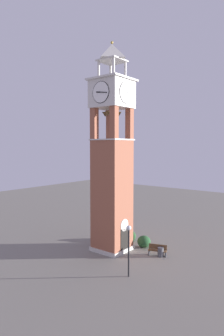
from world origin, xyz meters
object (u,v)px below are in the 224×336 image
clock_tower (112,165)px  park_bench (158,250)px  lamp_post (129,241)px  trash_bin (161,252)px

clock_tower → park_bench: bearing=-71.1°
lamp_post → trash_bin: (4.90, 0.08, -2.25)m
lamp_post → trash_bin: 5.39m
clock_tower → park_bench: size_ratio=11.31×
lamp_post → trash_bin: size_ratio=4.77×
lamp_post → clock_tower: bearing=50.8°
park_bench → trash_bin: park_bench is taller
lamp_post → park_bench: bearing=4.9°
park_bench → lamp_post: lamp_post is taller
lamp_post → trash_bin: lamp_post is taller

